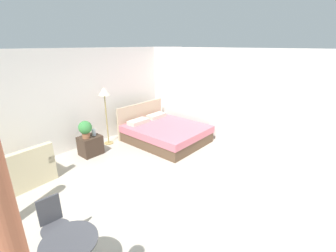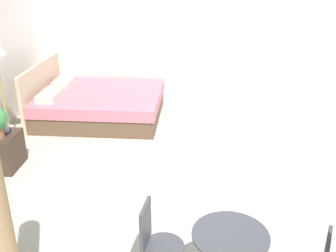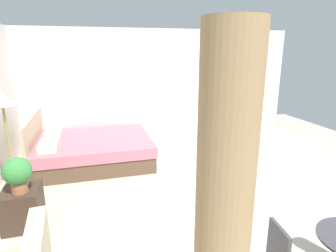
{
  "view_description": "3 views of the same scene",
  "coord_description": "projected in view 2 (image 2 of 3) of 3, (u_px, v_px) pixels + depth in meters",
  "views": [
    {
      "loc": [
        -3.04,
        -2.57,
        2.81
      ],
      "look_at": [
        0.62,
        0.58,
        1.1
      ],
      "focal_mm": 24.85,
      "sensor_mm": 36.0,
      "label": 1
    },
    {
      "loc": [
        -4.87,
        -0.06,
        2.8
      ],
      "look_at": [
        -0.33,
        0.3,
        0.82
      ],
      "focal_mm": 41.9,
      "sensor_mm": 36.0,
      "label": 2
    },
    {
      "loc": [
        -3.77,
        1.73,
        2.23
      ],
      "look_at": [
        0.65,
        0.52,
        0.99
      ],
      "focal_mm": 30.3,
      "sensor_mm": 36.0,
      "label": 3
    }
  ],
  "objects": [
    {
      "name": "ground_plane",
      "position": [
        191.0,
        171.0,
        5.58
      ],
      "size": [
        9.23,
        9.76,
        0.02
      ],
      "primitive_type": "cube",
      "color": "#B2A899"
    },
    {
      "name": "wall_right",
      "position": [
        197.0,
        34.0,
        7.88
      ],
      "size": [
        0.12,
        6.76,
        2.71
      ],
      "primitive_type": "cube",
      "color": "silver",
      "rests_on": "ground"
    },
    {
      "name": "bed",
      "position": [
        97.0,
        104.0,
        7.3
      ],
      "size": [
        1.88,
        2.24,
        1.02
      ],
      "color": "brown",
      "rests_on": "ground"
    },
    {
      "name": "nightstand",
      "position": [
        2.0,
        151.0,
        5.56
      ],
      "size": [
        0.54,
        0.45,
        0.51
      ],
      "color": "#38281E",
      "rests_on": "ground"
    },
    {
      "name": "vase",
      "position": [
        5.0,
        126.0,
        5.53
      ],
      "size": [
        0.1,
        0.1,
        0.18
      ],
      "color": "silver",
      "rests_on": "nightstand"
    },
    {
      "name": "cafe_chair_near_couch",
      "position": [
        155.0,
        239.0,
        3.43
      ],
      "size": [
        0.41,
        0.41,
        0.87
      ],
      "color": "#3F3F44",
      "rests_on": "ground"
    }
  ]
}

